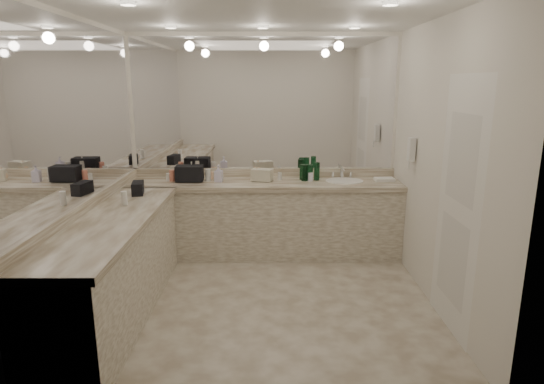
{
  "coord_description": "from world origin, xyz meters",
  "views": [
    {
      "loc": [
        0.08,
        -4.01,
        2.03
      ],
      "look_at": [
        0.09,
        0.4,
        0.96
      ],
      "focal_mm": 30.0,
      "sensor_mm": 36.0,
      "label": 1
    }
  ],
  "objects_px": {
    "wall_phone": "(411,149)",
    "soap_bottle_b": "(219,173)",
    "sink": "(344,182)",
    "hand_towel": "(384,179)",
    "cream_cosmetic_case": "(262,175)",
    "soap_bottle_c": "(257,174)",
    "black_toiletry_bag": "(190,174)",
    "soap_bottle_a": "(192,171)"
  },
  "relations": [
    {
      "from": "wall_phone",
      "to": "soap_bottle_b",
      "type": "height_order",
      "value": "wall_phone"
    },
    {
      "from": "sink",
      "to": "hand_towel",
      "type": "distance_m",
      "value": 0.47
    },
    {
      "from": "cream_cosmetic_case",
      "to": "soap_bottle_b",
      "type": "height_order",
      "value": "soap_bottle_b"
    },
    {
      "from": "soap_bottle_c",
      "to": "wall_phone",
      "type": "bearing_deg",
      "value": -18.74
    },
    {
      "from": "wall_phone",
      "to": "black_toiletry_bag",
      "type": "xyz_separation_m",
      "value": [
        -2.42,
        0.49,
        -0.36
      ]
    },
    {
      "from": "hand_towel",
      "to": "soap_bottle_b",
      "type": "relative_size",
      "value": 1.12
    },
    {
      "from": "cream_cosmetic_case",
      "to": "hand_towel",
      "type": "xyz_separation_m",
      "value": [
        1.44,
        -0.0,
        -0.05
      ]
    },
    {
      "from": "soap_bottle_c",
      "to": "sink",
      "type": "bearing_deg",
      "value": -3.06
    },
    {
      "from": "hand_towel",
      "to": "soap_bottle_b",
      "type": "xyz_separation_m",
      "value": [
        -1.95,
        -0.03,
        0.08
      ]
    },
    {
      "from": "hand_towel",
      "to": "soap_bottle_c",
      "type": "xyz_separation_m",
      "value": [
        -1.5,
        0.04,
        0.06
      ]
    },
    {
      "from": "black_toiletry_bag",
      "to": "soap_bottle_a",
      "type": "xyz_separation_m",
      "value": [
        0.01,
        0.07,
        0.02
      ]
    },
    {
      "from": "sink",
      "to": "soap_bottle_c",
      "type": "distance_m",
      "value": 1.04
    },
    {
      "from": "sink",
      "to": "hand_towel",
      "type": "bearing_deg",
      "value": 1.31
    },
    {
      "from": "hand_towel",
      "to": "sink",
      "type": "bearing_deg",
      "value": -178.69
    },
    {
      "from": "soap_bottle_b",
      "to": "cream_cosmetic_case",
      "type": "bearing_deg",
      "value": 3.76
    },
    {
      "from": "hand_towel",
      "to": "soap_bottle_b",
      "type": "bearing_deg",
      "value": -179.08
    },
    {
      "from": "sink",
      "to": "soap_bottle_b",
      "type": "xyz_separation_m",
      "value": [
        -1.48,
        -0.02,
        0.1
      ]
    },
    {
      "from": "wall_phone",
      "to": "soap_bottle_c",
      "type": "relative_size",
      "value": 1.52
    },
    {
      "from": "black_toiletry_bag",
      "to": "hand_towel",
      "type": "xyz_separation_m",
      "value": [
        2.29,
        0.02,
        -0.07
      ]
    },
    {
      "from": "soap_bottle_a",
      "to": "soap_bottle_b",
      "type": "height_order",
      "value": "soap_bottle_a"
    },
    {
      "from": "soap_bottle_a",
      "to": "wall_phone",
      "type": "bearing_deg",
      "value": -13.13
    },
    {
      "from": "hand_towel",
      "to": "black_toiletry_bag",
      "type": "bearing_deg",
      "value": -179.42
    },
    {
      "from": "sink",
      "to": "cream_cosmetic_case",
      "type": "height_order",
      "value": "cream_cosmetic_case"
    },
    {
      "from": "soap_bottle_a",
      "to": "cream_cosmetic_case",
      "type": "bearing_deg",
      "value": -3.36
    },
    {
      "from": "soap_bottle_b",
      "to": "soap_bottle_c",
      "type": "distance_m",
      "value": 0.45
    },
    {
      "from": "wall_phone",
      "to": "soap_bottle_b",
      "type": "bearing_deg",
      "value": 167.02
    },
    {
      "from": "cream_cosmetic_case",
      "to": "soap_bottle_c",
      "type": "distance_m",
      "value": 0.08
    },
    {
      "from": "soap_bottle_a",
      "to": "soap_bottle_b",
      "type": "bearing_deg",
      "value": -14.14
    },
    {
      "from": "sink",
      "to": "soap_bottle_c",
      "type": "xyz_separation_m",
      "value": [
        -1.03,
        0.06,
        0.08
      ]
    },
    {
      "from": "soap_bottle_a",
      "to": "soap_bottle_b",
      "type": "relative_size",
      "value": 1.13
    },
    {
      "from": "wall_phone",
      "to": "hand_towel",
      "type": "distance_m",
      "value": 0.68
    },
    {
      "from": "black_toiletry_bag",
      "to": "cream_cosmetic_case",
      "type": "distance_m",
      "value": 0.85
    },
    {
      "from": "cream_cosmetic_case",
      "to": "soap_bottle_b",
      "type": "bearing_deg",
      "value": -159.46
    },
    {
      "from": "sink",
      "to": "black_toiletry_bag",
      "type": "relative_size",
      "value": 1.41
    },
    {
      "from": "black_toiletry_bag",
      "to": "cream_cosmetic_case",
      "type": "bearing_deg",
      "value": 1.71
    },
    {
      "from": "hand_towel",
      "to": "soap_bottle_c",
      "type": "height_order",
      "value": "soap_bottle_c"
    },
    {
      "from": "black_toiletry_bag",
      "to": "wall_phone",
      "type": "bearing_deg",
      "value": -11.39
    },
    {
      "from": "cream_cosmetic_case",
      "to": "soap_bottle_b",
      "type": "relative_size",
      "value": 1.21
    },
    {
      "from": "wall_phone",
      "to": "soap_bottle_a",
      "type": "height_order",
      "value": "wall_phone"
    },
    {
      "from": "sink",
      "to": "soap_bottle_a",
      "type": "bearing_deg",
      "value": 178.04
    },
    {
      "from": "wall_phone",
      "to": "soap_bottle_a",
      "type": "bearing_deg",
      "value": 166.87
    },
    {
      "from": "wall_phone",
      "to": "soap_bottle_c",
      "type": "bearing_deg",
      "value": 161.26
    }
  ]
}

